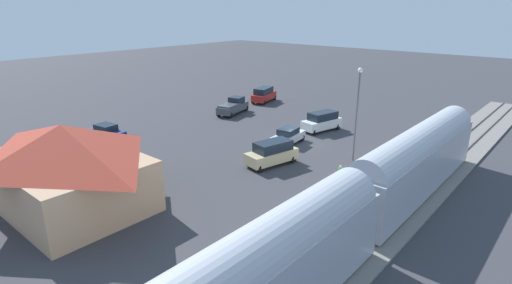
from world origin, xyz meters
TOP-DOWN VIEW (x-y plane):
  - ground_plane at (0.00, 0.00)m, footprint 200.00×200.00m
  - railway_track at (-14.00, 0.00)m, footprint 4.80×70.00m
  - platform at (-10.00, 0.00)m, footprint 3.20×46.00m
  - passenger_train at (-14.00, 13.33)m, footprint 2.93×38.11m
  - station_building at (4.00, 22.00)m, footprint 12.26×8.80m
  - pedestrian_on_platform at (-9.34, 6.88)m, footprint 0.36×0.36m
  - suv_red at (14.84, -13.04)m, footprint 3.06×5.22m
  - suv_white at (0.19, -5.90)m, footprint 3.00×5.21m
  - pickup_charcoal at (13.47, -4.87)m, footprint 3.16×5.71m
  - sedan_navy at (16.07, 12.27)m, footprint 4.68×2.65m
  - suv_tan at (-2.05, 6.27)m, footprint 2.98×5.21m
  - sedan_silver at (0.29, 0.60)m, footprint 2.39×4.70m
  - light_pole_near_platform at (-7.20, 0.47)m, footprint 0.44×0.44m

SIDE VIEW (x-z plane):
  - ground_plane at x=0.00m, z-range 0.00..0.00m
  - railway_track at x=-14.00m, z-range -0.06..0.24m
  - platform at x=-10.00m, z-range 0.00..0.30m
  - sedan_navy at x=16.07m, z-range 0.01..1.75m
  - sedan_silver at x=0.29m, z-range 0.01..1.75m
  - pickup_charcoal at x=13.47m, z-range -0.04..2.10m
  - suv_red at x=14.84m, z-range 0.04..2.26m
  - suv_white at x=0.19m, z-range 0.04..2.26m
  - suv_tan at x=-2.05m, z-range 0.04..2.26m
  - pedestrian_on_platform at x=-9.34m, z-range 0.43..2.14m
  - passenger_train at x=-14.00m, z-range 0.37..5.35m
  - station_building at x=4.00m, z-range 0.12..6.22m
  - light_pole_near_platform at x=-7.20m, z-range 1.04..9.72m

